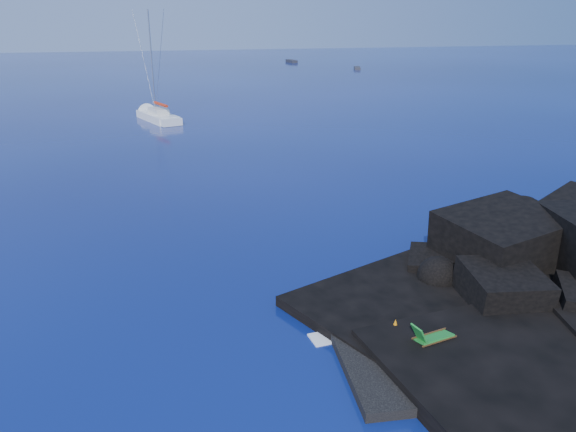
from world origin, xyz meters
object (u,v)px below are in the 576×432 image
(marker_cone, at_px, (395,325))
(distant_boat_b, at_px, (357,69))
(distant_boat_a, at_px, (292,62))
(sunbather, at_px, (456,345))
(sailboat, at_px, (158,121))
(deck_chair, at_px, (435,332))

(marker_cone, height_order, distant_boat_b, marker_cone)
(marker_cone, xyz_separation_m, distant_boat_a, (32.36, 132.29, -0.60))
(marker_cone, xyz_separation_m, distant_boat_b, (41.57, 108.45, -0.60))
(sunbather, bearing_deg, sailboat, 110.30)
(distant_boat_a, xyz_separation_m, distant_boat_b, (9.21, -23.83, 0.00))
(sunbather, height_order, distant_boat_a, sunbather)
(sailboat, relative_size, marker_cone, 24.38)
(distant_boat_a, distance_m, distant_boat_b, 25.55)
(deck_chair, distance_m, marker_cone, 1.58)
(deck_chair, height_order, marker_cone, deck_chair)
(sailboat, xyz_separation_m, distant_boat_a, (38.69, 81.70, 0.00))
(sailboat, xyz_separation_m, sunbather, (7.91, -52.23, 0.51))
(deck_chair, distance_m, distant_boat_b, 117.00)
(sailboat, bearing_deg, sunbather, -99.74)
(sailboat, distance_m, marker_cone, 50.98)
(deck_chair, bearing_deg, distant_boat_a, 65.04)
(distant_boat_b, bearing_deg, distant_boat_a, 129.49)
(sunbather, xyz_separation_m, distant_boat_a, (30.78, 133.93, -0.51))
(deck_chair, bearing_deg, sailboat, 86.25)
(sunbather, height_order, distant_boat_b, sunbather)
(sailboat, bearing_deg, distant_boat_a, 46.31)
(sunbather, relative_size, distant_boat_b, 0.38)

